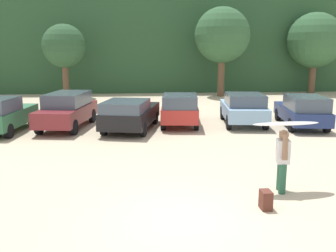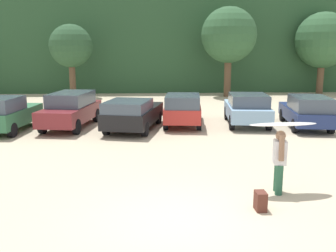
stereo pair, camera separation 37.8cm
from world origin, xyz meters
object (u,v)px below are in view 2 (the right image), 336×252
parked_car_black (133,113)px  parked_car_red (183,108)px  parked_car_maroon (71,109)px  surfboard_white (283,124)px  parked_car_sky_blue (247,108)px  parked_car_navy (307,111)px  parked_car_forest_green (5,113)px  backpack_dropped (260,201)px  person_adult (279,158)px

parked_car_black → parked_car_red: size_ratio=1.08×
parked_car_maroon → parked_car_black: 3.09m
surfboard_white → parked_car_sky_blue: bearing=-104.4°
parked_car_maroon → parked_car_navy: (11.24, -0.78, -0.07)m
parked_car_navy → parked_car_red: bearing=89.8°
parked_car_black → parked_car_forest_green: bearing=103.5°
backpack_dropped → parked_car_forest_green: bearing=134.6°
surfboard_white → backpack_dropped: bearing=49.0°
surfboard_white → person_adult: bearing=51.3°
parked_car_navy → backpack_dropped: parked_car_navy is taller
parked_car_black → backpack_dropped: parked_car_black is taller
parked_car_black → person_adult: bearing=-140.6°
parked_car_black → backpack_dropped: (3.28, -9.24, -0.56)m
parked_car_sky_blue → parked_car_navy: 2.79m
parked_car_maroon → person_adult: bearing=-132.8°
backpack_dropped → parked_car_sky_blue: bearing=77.1°
parked_car_navy → surfboard_white: surfboard_white is taller
parked_car_navy → person_adult: 9.22m
parked_car_navy → parked_car_maroon: bearing=95.0°
parked_car_maroon → surfboard_white: size_ratio=2.56×
parked_car_navy → parked_car_forest_green: bearing=99.3°
person_adult → parked_car_navy: bearing=-106.7°
parked_car_maroon → parked_car_red: (5.41, 0.16, -0.05)m
person_adult → backpack_dropped: (-0.78, -1.07, -0.71)m
surfboard_white → backpack_dropped: surfboard_white is taller
surfboard_white → parked_car_red: bearing=-84.3°
person_adult → backpack_dropped: person_adult is taller
parked_car_forest_green → backpack_dropped: 12.93m
parked_car_red → backpack_dropped: (0.85, -10.22, -0.61)m
parked_car_black → parked_car_sky_blue: size_ratio=1.12×
backpack_dropped → surfboard_white: bearing=54.2°
surfboard_white → parked_car_maroon: bearing=-56.3°
parked_car_forest_green → parked_car_black: (5.79, 0.04, -0.05)m
parked_car_forest_green → parked_car_navy: bearing=-83.3°
parked_car_sky_blue → surfboard_white: 9.06m
parked_car_sky_blue → person_adult: bearing=177.1°
parked_car_maroon → backpack_dropped: (6.26, -10.06, -0.66)m
parked_car_red → parked_car_sky_blue: size_ratio=1.04×
parked_car_maroon → surfboard_white: bearing=-132.0°
person_adult → surfboard_white: bearing=-113.1°
parked_car_red → surfboard_white: (1.73, -9.00, 0.95)m
parked_car_forest_green → person_adult: 12.77m
parked_car_navy → backpack_dropped: size_ratio=10.25×
parked_car_red → person_adult: person_adult is taller
parked_car_forest_green → parked_car_navy: parked_car_forest_green is taller
parked_car_black → parked_car_navy: parked_car_navy is taller
parked_car_sky_blue → parked_car_black: bearing=105.6°
parked_car_sky_blue → parked_car_navy: size_ratio=0.93×
parked_car_maroon → person_adult: (7.04, -8.99, 0.05)m
parked_car_sky_blue → parked_car_navy: (2.66, -0.84, -0.02)m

